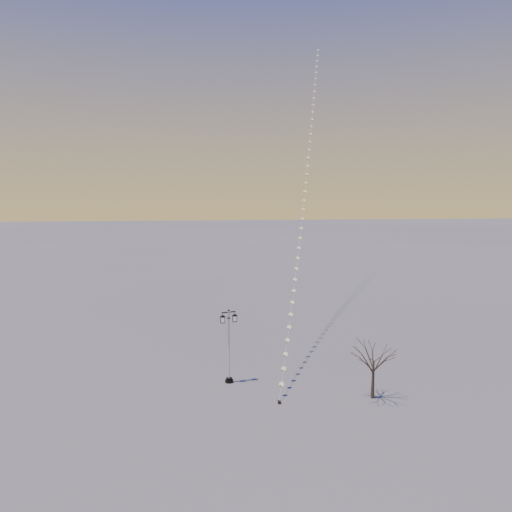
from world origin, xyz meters
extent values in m
plane|color=slate|center=(0.00, 0.00, 0.00)|extent=(300.00, 300.00, 0.00)
cylinder|color=black|center=(-1.74, 3.54, 0.07)|extent=(0.52, 0.52, 0.15)
cylinder|color=black|center=(-1.74, 3.54, 0.21)|extent=(0.37, 0.37, 0.13)
cylinder|color=silver|center=(-1.74, 3.54, 2.47)|extent=(0.12, 0.12, 4.39)
cylinder|color=black|center=(-1.74, 3.54, 4.16)|extent=(0.19, 0.19, 0.06)
cube|color=black|center=(-1.74, 3.54, 4.53)|extent=(0.87, 0.28, 0.06)
sphere|color=black|center=(-1.74, 3.54, 4.64)|extent=(0.13, 0.13, 0.13)
pyramid|color=black|center=(-2.12, 3.44, 4.39)|extent=(0.41, 0.41, 0.13)
cube|color=beige|center=(-2.12, 3.44, 4.10)|extent=(0.24, 0.24, 0.32)
cube|color=black|center=(-2.12, 3.44, 3.92)|extent=(0.28, 0.28, 0.04)
pyramid|color=black|center=(-1.36, 3.64, 4.39)|extent=(0.41, 0.41, 0.13)
cube|color=beige|center=(-1.36, 3.64, 4.10)|extent=(0.24, 0.24, 0.32)
cube|color=black|center=(-1.36, 3.64, 3.92)|extent=(0.28, 0.28, 0.04)
cone|color=#382C21|center=(6.49, 0.44, 0.95)|extent=(0.22, 0.22, 1.90)
cylinder|color=black|center=(0.98, 0.19, 0.10)|extent=(0.19, 0.19, 0.19)
cylinder|color=black|center=(0.98, 0.19, 0.12)|extent=(0.03, 0.03, 0.24)
cone|color=#DE4711|center=(6.19, 19.86, 14.79)|extent=(0.08, 0.08, 0.27)
cylinder|color=white|center=(0.98, 0.19, 0.58)|extent=(0.02, 0.02, 0.77)
camera|label=1|loc=(-2.80, -25.83, 12.25)|focal=34.31mm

